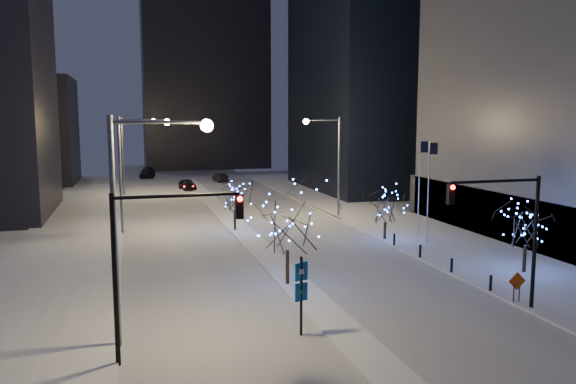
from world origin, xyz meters
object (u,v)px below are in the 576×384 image
object	(u,v)px
street_lamp_east	(331,153)
traffic_signal_east	(510,221)
street_lamp_w_mid	(133,158)
holiday_tree_median_near	(287,220)
wayfinding_sign	(301,287)
holiday_tree_plaza_far	(385,206)
street_lamp_w_far	(131,145)
car_near	(187,184)
holiday_tree_plaza_near	(526,225)
car_far	(148,173)
holiday_tree_median_far	(235,197)
car_mid	(220,177)
traffic_signal_west	(155,247)
construction_sign	(517,284)
street_lamp_w_near	(139,198)

from	to	relation	value
street_lamp_east	traffic_signal_east	xyz separation A→B (m)	(-1.14, -29.00, -1.69)
street_lamp_w_mid	holiday_tree_median_near	world-z (taller)	street_lamp_w_mid
wayfinding_sign	traffic_signal_east	bearing A→B (deg)	-17.68
street_lamp_east	holiday_tree_plaza_far	size ratio (longest dim) A/B	2.27
street_lamp_w_far	car_near	distance (m)	10.19
street_lamp_east	holiday_tree_plaza_near	world-z (taller)	street_lamp_east
holiday_tree_median_near	holiday_tree_plaza_far	distance (m)	14.74
street_lamp_east	car_far	bearing A→B (deg)	110.35
street_lamp_w_far	holiday_tree_plaza_near	bearing A→B (deg)	-62.34
holiday_tree_median_far	car_mid	bearing A→B (deg)	82.74
traffic_signal_west	wayfinding_sign	xyz separation A→B (m)	(6.44, 1.00, -2.49)
holiday_tree_plaza_far	wayfinding_sign	bearing A→B (deg)	-125.87
holiday_tree_plaza_near	wayfinding_sign	distance (m)	17.74
construction_sign	traffic_signal_east	bearing A→B (deg)	-140.78
street_lamp_w_mid	street_lamp_w_near	bearing A→B (deg)	-90.00
street_lamp_w_far	street_lamp_east	xyz separation A→B (m)	(19.02, -22.00, -0.05)
wayfinding_sign	car_mid	bearing A→B (deg)	66.51
holiday_tree_median_near	holiday_tree_median_far	distance (m)	16.83
holiday_tree_plaza_far	wayfinding_sign	size ratio (longest dim) A/B	1.19
holiday_tree_median_near	holiday_tree_median_far	world-z (taller)	holiday_tree_median_near
street_lamp_w_far	car_near	size ratio (longest dim) A/B	2.28
holiday_tree_plaza_near	construction_sign	world-z (taller)	holiday_tree_plaza_near
street_lamp_w_near	street_lamp_w_far	xyz separation A→B (m)	(0.00, 50.00, 0.00)
holiday_tree_median_near	holiday_tree_plaza_far	size ratio (longest dim) A/B	1.44
street_lamp_w_mid	street_lamp_east	world-z (taller)	same
street_lamp_w_far	holiday_tree_plaza_far	xyz separation A→B (m)	(19.44, -33.71, -3.63)
car_near	traffic_signal_west	bearing A→B (deg)	-105.37
car_near	holiday_tree_plaza_near	bearing A→B (deg)	-80.01
traffic_signal_east	car_near	xyz separation A→B (m)	(-10.44, 54.94, -4.01)
street_lamp_east	car_far	size ratio (longest dim) A/B	1.78
street_lamp_w_near	street_lamp_w_mid	size ratio (longest dim) A/B	1.00
traffic_signal_west	construction_sign	bearing A→B (deg)	5.88
traffic_signal_east	holiday_tree_plaza_near	bearing A→B (deg)	45.31
car_mid	wayfinding_sign	distance (m)	63.83
car_near	holiday_tree_median_near	xyz separation A→B (m)	(1.00, -47.40, 3.22)
holiday_tree_median_near	wayfinding_sign	world-z (taller)	holiday_tree_median_near
street_lamp_w_far	holiday_tree_plaza_near	distance (m)	51.09
holiday_tree_plaza_near	traffic_signal_west	bearing A→B (deg)	-163.53
car_near	construction_sign	xyz separation A→B (m)	(11.80, -54.01, 0.39)
car_far	holiday_tree_plaza_far	xyz separation A→B (m)	(16.73, -55.68, 2.05)
car_far	wayfinding_sign	xyz separation A→B (m)	(4.23, -72.97, 1.45)
street_lamp_east	traffic_signal_west	bearing A→B (deg)	-121.69
street_lamp_w_mid	car_near	distance (m)	30.42
car_mid	holiday_tree_plaza_near	world-z (taller)	holiday_tree_plaza_near
car_near	street_lamp_w_mid	bearing A→B (deg)	-112.72
traffic_signal_east	holiday_tree_median_far	world-z (taller)	traffic_signal_east
holiday_tree_median_near	holiday_tree_plaza_far	xyz separation A→B (m)	(11.00, 9.75, -1.10)
street_lamp_w_far	street_lamp_east	world-z (taller)	same
car_far	holiday_tree_plaza_near	xyz separation A→B (m)	(20.95, -67.12, 2.34)
street_lamp_w_mid	street_lamp_w_far	size ratio (longest dim) A/B	1.00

